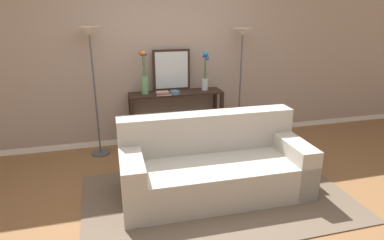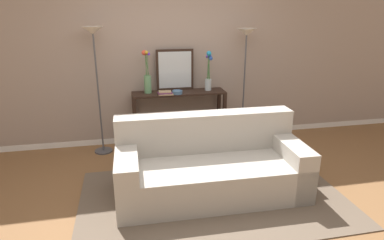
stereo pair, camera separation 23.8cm
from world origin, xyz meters
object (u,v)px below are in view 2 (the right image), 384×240
book_stack (165,93)px  book_row_under_console (155,143)px  fruit_bowl (177,92)px  vase_tall_flowers (147,77)px  vase_short_flowers (208,74)px  wall_mirror (175,70)px  floor_lamp_right (246,54)px  console_table (179,109)px  floor_lamp_left (95,56)px  couch (210,167)px

book_stack → book_row_under_console: 0.84m
fruit_bowl → book_row_under_console: (-0.34, 0.11, -0.82)m
vase_tall_flowers → vase_short_flowers: bearing=-0.6°
wall_mirror → fruit_bowl: wall_mirror is taller
floor_lamp_right → console_table: bearing=177.3°
vase_short_flowers → book_row_under_console: bearing=-178.4°
book_stack → fruit_bowl: bearing=2.3°
console_table → wall_mirror: (-0.03, 0.15, 0.57)m
vase_tall_flowers → fruit_bowl: vase_tall_flowers is taller
floor_lamp_left → console_table: bearing=2.3°
floor_lamp_right → book_row_under_console: floor_lamp_right is taller
couch → fruit_bowl: (-0.15, 1.36, 0.57)m
floor_lamp_right → vase_short_flowers: size_ratio=2.95×
console_table → book_stack: (-0.22, -0.12, 0.29)m
console_table → fruit_bowl: (-0.04, -0.11, 0.29)m
book_stack → vase_short_flowers: bearing=11.7°
couch → console_table: couch is taller
console_table → book_stack: bearing=-151.9°
vase_tall_flowers → book_row_under_console: 1.04m
console_table → floor_lamp_left: floor_lamp_left is taller
couch → floor_lamp_left: (-1.27, 1.43, 1.12)m
vase_short_flowers → book_row_under_console: vase_short_flowers is taller
couch → vase_tall_flowers: vase_tall_flowers is taller
vase_short_flowers → fruit_bowl: bearing=-165.1°
floor_lamp_left → wall_mirror: 1.18m
console_table → wall_mirror: wall_mirror is taller
book_row_under_console → book_stack: bearing=-36.4°
console_table → floor_lamp_right: size_ratio=0.80×
wall_mirror → vase_tall_flowers: (-0.43, -0.12, -0.07)m
book_row_under_console → floor_lamp_right: bearing=-2.0°
floor_lamp_left → wall_mirror: size_ratio=2.94×
vase_tall_flowers → book_row_under_console: size_ratio=1.59×
floor_lamp_right → fruit_bowl: (-1.05, -0.06, -0.51)m
console_table → fruit_bowl: fruit_bowl is taller
fruit_bowl → wall_mirror: bearing=87.3°
vase_tall_flowers → book_stack: (0.24, -0.15, -0.22)m
wall_mirror → book_stack: wall_mirror is taller
couch → vase_short_flowers: size_ratio=3.54×
couch → floor_lamp_right: 2.00m
floor_lamp_right → vase_short_flowers: bearing=172.6°
console_table → book_row_under_console: size_ratio=3.54×
console_table → book_stack: 0.38m
console_table → vase_tall_flowers: bearing=175.9°
fruit_bowl → vase_short_flowers: bearing=14.9°
vase_short_flowers → book_row_under_console: size_ratio=1.51×
wall_mirror → vase_tall_flowers: 0.45m
console_table → fruit_bowl: bearing=-111.2°
fruit_bowl → book_row_under_console: size_ratio=0.38×
vase_tall_flowers → vase_short_flowers: size_ratio=1.05×
couch → vase_tall_flowers: 1.79m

